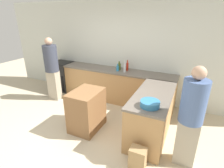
% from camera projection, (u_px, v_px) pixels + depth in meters
% --- Properties ---
extents(ground_plane, '(14.00, 14.00, 0.00)m').
position_uv_depth(ground_plane, '(79.00, 138.00, 3.52)').
color(ground_plane, beige).
extents(wall_back, '(8.00, 0.06, 2.70)m').
position_uv_depth(wall_back, '(122.00, 52.00, 4.88)').
color(wall_back, silver).
rests_on(wall_back, ground_plane).
extents(counter_back, '(3.21, 0.61, 0.91)m').
position_uv_depth(counter_back, '(117.00, 85.00, 4.94)').
color(counter_back, tan).
rests_on(counter_back, ground_plane).
extents(counter_peninsula, '(0.69, 1.64, 0.91)m').
position_uv_depth(counter_peninsula, '(152.00, 114.00, 3.52)').
color(counter_peninsula, tan).
rests_on(counter_peninsula, ground_plane).
extents(range_oven, '(0.64, 0.59, 0.92)m').
position_uv_depth(range_oven, '(63.00, 76.00, 5.70)').
color(range_oven, black).
rests_on(range_oven, ground_plane).
extents(island_table, '(0.56, 0.74, 0.87)m').
position_uv_depth(island_table, '(87.00, 110.00, 3.70)').
color(island_table, brown).
rests_on(island_table, ground_plane).
extents(mixing_bowl, '(0.32, 0.32, 0.10)m').
position_uv_depth(mixing_bowl, '(150.00, 104.00, 2.86)').
color(mixing_bowl, teal).
rests_on(mixing_bowl, counter_peninsula).
extents(hot_sauce_bottle, '(0.06, 0.06, 0.28)m').
position_uv_depth(hot_sauce_bottle, '(127.00, 66.00, 4.70)').
color(hot_sauce_bottle, red).
rests_on(hot_sauce_bottle, counter_back).
extents(vinegar_bottle_clear, '(0.06, 0.06, 0.31)m').
position_uv_depth(vinegar_bottle_clear, '(125.00, 68.00, 4.55)').
color(vinegar_bottle_clear, silver).
rests_on(vinegar_bottle_clear, counter_back).
extents(olive_oil_bottle, '(0.09, 0.09, 0.23)m').
position_uv_depth(olive_oil_bottle, '(119.00, 66.00, 4.77)').
color(olive_oil_bottle, '#475B1E').
rests_on(olive_oil_bottle, counter_back).
extents(dish_soap_bottle, '(0.07, 0.07, 0.20)m').
position_uv_depth(dish_soap_bottle, '(118.00, 68.00, 4.66)').
color(dish_soap_bottle, '#338CBF').
rests_on(dish_soap_bottle, counter_back).
extents(person_by_range, '(0.37, 0.37, 1.77)m').
position_uv_depth(person_by_range, '(52.00, 67.00, 4.85)').
color(person_by_range, '#ADA38E').
rests_on(person_by_range, ground_plane).
extents(person_at_peninsula, '(0.36, 0.36, 1.68)m').
position_uv_depth(person_at_peninsula, '(191.00, 115.00, 2.63)').
color(person_at_peninsula, '#ADA38E').
rests_on(person_at_peninsula, ground_plane).
extents(paper_bag, '(0.26, 0.20, 0.38)m').
position_uv_depth(paper_bag, '(138.00, 158.00, 2.78)').
color(paper_bag, '#A88456').
rests_on(paper_bag, ground_plane).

